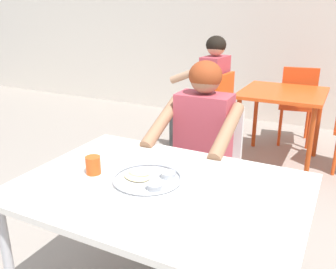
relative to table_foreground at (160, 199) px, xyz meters
name	(u,v)px	position (x,y,z in m)	size (l,w,h in m)	color
table_foreground	(160,199)	(0.00, 0.00, 0.00)	(1.27, 0.91, 0.74)	silver
thali_tray	(148,178)	(-0.07, 0.02, 0.08)	(0.32, 0.32, 0.03)	#B7BABF
drinking_cup	(93,165)	(-0.34, -0.03, 0.11)	(0.07, 0.07, 0.09)	#D84C19
chair_foreground	(209,161)	(-0.10, 0.91, -0.19)	(0.41, 0.45, 0.87)	silver
diner_foreground	(198,142)	(-0.10, 0.68, 0.03)	(0.49, 0.56, 1.20)	#333333
table_background_red	(282,101)	(0.13, 2.25, -0.03)	(0.77, 0.82, 0.74)	#E04C19
chair_red_left	(213,108)	(-0.54, 2.19, -0.16)	(0.46, 0.46, 0.87)	#F15118
chair_red_far	(297,101)	(0.20, 2.87, -0.16)	(0.45, 0.50, 0.90)	#D84518
patron_background	(207,84)	(-0.65, 2.26, 0.06)	(0.58, 0.52, 1.23)	#363636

